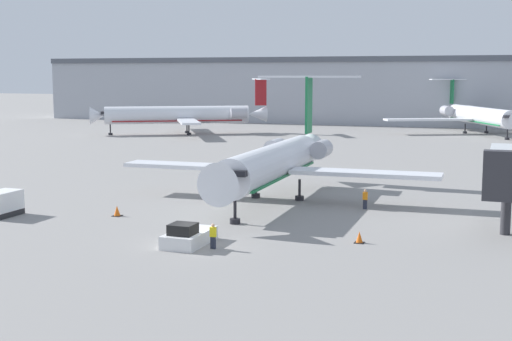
% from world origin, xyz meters
% --- Properties ---
extents(ground_plane, '(600.00, 600.00, 0.00)m').
position_xyz_m(ground_plane, '(0.00, 0.00, 0.00)').
color(ground_plane, gray).
extents(terminal_building, '(180.00, 16.80, 15.02)m').
position_xyz_m(terminal_building, '(0.00, 120.00, 7.54)').
color(terminal_building, '#9EA3AD').
rests_on(terminal_building, ground).
extents(airplane_main, '(29.06, 27.38, 11.07)m').
position_xyz_m(airplane_main, '(-0.31, 18.10, 3.55)').
color(airplane_main, silver).
rests_on(airplane_main, ground).
extents(pushback_tug, '(2.29, 4.51, 1.60)m').
position_xyz_m(pushback_tug, '(-0.56, 0.29, 0.57)').
color(pushback_tug, silver).
rests_on(pushback_tug, ground).
extents(luggage_cart, '(1.90, 3.14, 2.01)m').
position_xyz_m(luggage_cart, '(-18.64, 4.07, 1.00)').
color(luggage_cart, '#232326').
rests_on(luggage_cart, ground).
extents(worker_near_tug, '(0.40, 0.24, 1.67)m').
position_xyz_m(worker_near_tug, '(1.39, -0.19, 0.87)').
color(worker_near_tug, '#232838').
rests_on(worker_near_tug, ground).
extents(worker_by_wing, '(0.40, 0.24, 1.69)m').
position_xyz_m(worker_by_wing, '(8.10, 16.64, 0.88)').
color(worker_by_wing, '#232838').
rests_on(worker_by_wing, ground).
extents(traffic_cone_left, '(0.71, 0.71, 0.83)m').
position_xyz_m(traffic_cone_left, '(-10.03, 7.15, 0.40)').
color(traffic_cone_left, black).
rests_on(traffic_cone_left, ground).
extents(traffic_cone_right, '(0.65, 0.65, 0.80)m').
position_xyz_m(traffic_cone_right, '(10.03, 4.57, 0.38)').
color(traffic_cone_right, black).
rests_on(traffic_cone_right, ground).
extents(airplane_parked_far_left, '(31.53, 27.03, 10.36)m').
position_xyz_m(airplane_parked_far_left, '(-38.50, 79.78, 3.63)').
color(airplane_parked_far_left, silver).
rests_on(airplane_parked_far_left, ground).
extents(airplane_parked_far_right, '(33.67, 30.64, 10.20)m').
position_xyz_m(airplane_parked_far_right, '(13.73, 99.01, 3.47)').
color(airplane_parked_far_right, silver).
rests_on(airplane_parked_far_right, ground).
extents(jet_bridge, '(3.20, 10.18, 6.19)m').
position_xyz_m(jet_bridge, '(19.25, 12.30, 4.44)').
color(jet_bridge, '#2D2D33').
rests_on(jet_bridge, ground).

